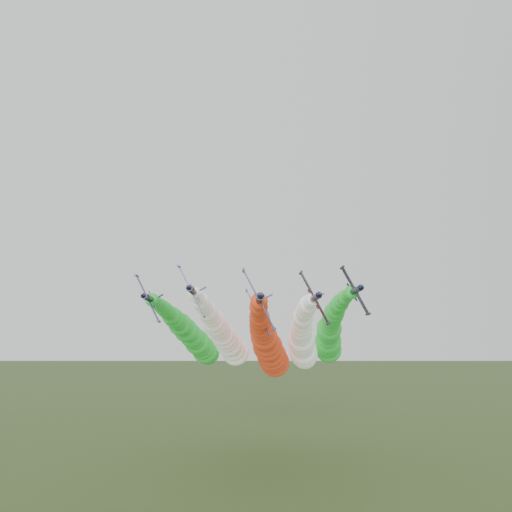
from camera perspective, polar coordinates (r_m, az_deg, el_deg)
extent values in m
cylinder|color=black|center=(74.03, 0.43, -4.94)|extent=(1.52, 9.21, 1.52)
cone|color=black|center=(68.63, 0.53, -4.54)|extent=(1.38, 1.84, 1.38)
cone|color=black|center=(79.02, 0.34, -5.27)|extent=(1.38, 0.92, 1.38)
ellipsoid|color=black|center=(72.02, 0.75, -4.65)|extent=(0.93, 1.92, 1.03)
cube|color=black|center=(73.81, 0.32, -4.98)|extent=(4.66, 1.94, 8.76)
cylinder|color=black|center=(74.31, -1.43, -1.63)|extent=(0.61, 2.66, 0.61)
cylinder|color=black|center=(73.64, 2.11, -8.36)|extent=(0.61, 2.66, 0.61)
cube|color=black|center=(77.98, 1.13, -4.80)|extent=(2.15, 1.53, 1.22)
cube|color=black|center=(77.91, 0.46, -5.15)|extent=(1.89, 1.13, 3.49)
sphere|color=red|center=(77.59, 0.36, -5.18)|extent=(2.69, 2.69, 2.69)
sphere|color=red|center=(81.12, 0.32, -5.47)|extent=(2.34, 2.34, 2.34)
sphere|color=red|center=(84.64, 0.30, -5.80)|extent=(3.14, 3.14, 3.14)
sphere|color=red|center=(88.16, 0.31, -6.16)|extent=(2.97, 2.97, 2.97)
sphere|color=red|center=(91.68, 0.33, -6.53)|extent=(3.13, 3.13, 3.13)
sphere|color=red|center=(95.20, 0.37, -6.91)|extent=(3.82, 3.82, 3.82)
sphere|color=red|center=(98.72, 0.43, -7.30)|extent=(4.13, 4.13, 4.13)
sphere|color=red|center=(102.25, 0.51, -7.68)|extent=(4.25, 4.25, 4.25)
sphere|color=red|center=(105.78, 0.60, -8.07)|extent=(4.66, 4.66, 4.66)
sphere|color=red|center=(109.31, 0.70, -8.45)|extent=(4.84, 4.84, 4.84)
sphere|color=red|center=(112.85, 0.81, -8.83)|extent=(5.18, 5.18, 5.18)
sphere|color=red|center=(116.40, 0.93, -9.20)|extent=(6.25, 6.25, 6.25)
sphere|color=red|center=(119.95, 1.06, -9.57)|extent=(5.84, 5.84, 5.84)
sphere|color=red|center=(123.50, 1.20, -9.94)|extent=(6.75, 6.75, 6.75)
sphere|color=red|center=(127.07, 1.35, -10.30)|extent=(7.47, 7.47, 7.47)
sphere|color=red|center=(130.64, 1.50, -10.66)|extent=(6.58, 6.58, 6.58)
sphere|color=red|center=(134.22, 1.66, -11.01)|extent=(7.49, 7.49, 7.49)
sphere|color=red|center=(137.80, 1.83, -11.36)|extent=(8.00, 8.00, 8.00)
sphere|color=red|center=(141.40, 2.00, -11.71)|extent=(7.91, 7.91, 7.91)
sphere|color=red|center=(145.00, 2.18, -12.05)|extent=(8.27, 8.27, 8.27)
cylinder|color=black|center=(87.92, -7.33, -3.95)|extent=(1.52, 9.21, 1.52)
cone|color=black|center=(82.56, -7.75, -3.55)|extent=(1.38, 1.84, 1.38)
cone|color=black|center=(92.88, -6.99, -4.29)|extent=(1.38, 0.92, 1.38)
ellipsoid|color=black|center=(85.88, -7.24, -3.69)|extent=(0.93, 1.92, 1.03)
cube|color=black|center=(87.73, -7.44, -3.99)|extent=(4.66, 1.94, 8.76)
cylinder|color=black|center=(88.57, -8.83, -1.17)|extent=(0.61, 2.66, 0.61)
cylinder|color=black|center=(87.15, -6.01, -6.85)|extent=(0.61, 2.66, 0.61)
cube|color=black|center=(91.71, -6.41, -3.88)|extent=(2.15, 1.53, 1.22)
cube|color=black|center=(91.76, -6.98, -4.17)|extent=(1.89, 1.13, 3.49)
sphere|color=white|center=(91.46, -7.09, -4.19)|extent=(2.22, 2.22, 2.22)
sphere|color=white|center=(94.96, -6.85, -4.48)|extent=(2.92, 2.92, 2.92)
sphere|color=white|center=(98.45, -6.61, -4.80)|extent=(2.57, 2.57, 2.57)
sphere|color=white|center=(101.93, -6.38, -5.15)|extent=(3.65, 3.65, 3.65)
sphere|color=white|center=(105.42, -6.14, -5.51)|extent=(3.71, 3.71, 3.71)
sphere|color=white|center=(108.90, -5.89, -5.87)|extent=(3.75, 3.75, 3.75)
sphere|color=white|center=(112.38, -5.65, -6.25)|extent=(4.57, 4.57, 4.57)
sphere|color=white|center=(115.86, -5.40, -6.62)|extent=(4.50, 4.50, 4.50)
sphere|color=white|center=(119.34, -5.16, -6.99)|extent=(4.78, 4.78, 4.78)
sphere|color=white|center=(122.82, -4.91, -7.36)|extent=(5.71, 5.71, 5.71)
sphere|color=white|center=(126.31, -4.66, -7.73)|extent=(6.08, 6.08, 6.08)
sphere|color=white|center=(129.80, -4.41, -8.10)|extent=(6.09, 6.09, 6.09)
sphere|color=white|center=(133.30, -4.15, -8.47)|extent=(5.92, 5.92, 5.92)
sphere|color=white|center=(136.80, -3.90, -8.83)|extent=(6.66, 6.66, 6.66)
sphere|color=white|center=(140.31, -3.64, -9.19)|extent=(7.05, 7.05, 7.05)
sphere|color=white|center=(143.82, -3.39, -9.55)|extent=(7.06, 7.06, 7.06)
sphere|color=white|center=(147.34, -3.13, -9.90)|extent=(7.71, 7.71, 7.71)
sphere|color=white|center=(150.87, -2.87, -10.25)|extent=(6.60, 6.60, 6.60)
sphere|color=white|center=(154.40, -2.61, -10.59)|extent=(7.29, 7.29, 7.29)
sphere|color=white|center=(157.94, -2.34, -10.93)|extent=(8.22, 8.22, 8.22)
cylinder|color=black|center=(85.84, 6.78, -4.75)|extent=(1.52, 9.21, 1.52)
cone|color=black|center=(80.49, 7.29, -4.39)|extent=(1.38, 1.84, 1.38)
cone|color=black|center=(90.79, 6.36, -5.05)|extent=(1.38, 0.92, 1.38)
ellipsoid|color=black|center=(83.89, 7.21, -4.49)|extent=(0.93, 1.92, 1.03)
cube|color=black|center=(85.61, 6.71, -4.79)|extent=(4.66, 1.94, 8.76)
cylinder|color=black|center=(85.85, 5.14, -1.91)|extent=(0.61, 2.66, 0.61)
cylinder|color=black|center=(85.66, 8.29, -7.68)|extent=(0.61, 2.66, 0.61)
cube|color=black|center=(89.86, 7.10, -4.63)|extent=(2.15, 1.53, 1.22)
cube|color=black|center=(89.70, 6.53, -4.94)|extent=(1.89, 1.13, 3.49)
sphere|color=white|center=(89.37, 6.47, -4.97)|extent=(2.48, 2.48, 2.48)
sphere|color=white|center=(92.87, 6.21, -5.23)|extent=(2.57, 2.57, 2.57)
sphere|color=white|center=(96.37, 5.98, -5.53)|extent=(3.61, 3.61, 3.61)
sphere|color=white|center=(99.87, 5.79, -5.86)|extent=(3.75, 3.75, 3.75)
sphere|color=white|center=(103.38, 5.63, -6.20)|extent=(3.96, 3.96, 3.96)
sphere|color=white|center=(106.89, 5.49, -6.55)|extent=(3.61, 3.61, 3.61)
sphere|color=white|center=(110.40, 5.39, -6.91)|extent=(4.62, 4.62, 4.62)
sphere|color=white|center=(113.92, 5.31, -7.26)|extent=(4.16, 4.16, 4.16)
sphere|color=white|center=(117.45, 5.25, -7.62)|extent=(4.66, 4.66, 4.66)
sphere|color=white|center=(120.98, 5.20, -7.98)|extent=(5.14, 5.14, 5.14)
sphere|color=white|center=(124.52, 5.18, -8.34)|extent=(5.62, 5.62, 5.62)
sphere|color=white|center=(128.06, 5.17, -8.69)|extent=(5.47, 5.47, 5.47)
sphere|color=white|center=(131.62, 5.18, -9.04)|extent=(5.66, 5.66, 5.66)
sphere|color=white|center=(135.18, 5.21, -9.39)|extent=(7.15, 7.15, 7.15)
sphere|color=white|center=(138.75, 5.24, -9.74)|extent=(7.20, 7.20, 7.20)
sphere|color=white|center=(142.32, 5.29, -10.08)|extent=(6.69, 6.69, 6.69)
sphere|color=white|center=(145.91, 5.35, -10.42)|extent=(6.33, 6.33, 6.33)
sphere|color=white|center=(149.51, 5.42, -10.75)|extent=(8.19, 8.19, 8.19)
sphere|color=white|center=(153.11, 5.50, -11.08)|extent=(8.25, 8.25, 8.25)
sphere|color=white|center=(156.72, 5.58, -11.41)|extent=(7.34, 7.34, 7.34)
cylinder|color=black|center=(97.79, -12.20, -4.72)|extent=(1.52, 9.21, 1.52)
cone|color=black|center=(92.50, -12.85, -4.41)|extent=(1.38, 1.84, 1.38)
cone|color=black|center=(102.69, -11.66, -4.99)|extent=(1.38, 0.92, 1.38)
ellipsoid|color=black|center=(95.74, -12.22, -4.50)|extent=(0.93, 1.92, 1.03)
cube|color=black|center=(97.61, -12.30, -4.75)|extent=(4.66, 1.94, 8.76)
cylinder|color=black|center=(98.56, -13.51, -2.21)|extent=(0.61, 2.66, 0.61)
cylinder|color=black|center=(96.90, -11.07, -7.34)|extent=(0.61, 2.66, 0.61)
cube|color=black|center=(101.45, -11.18, -4.64)|extent=(2.15, 1.53, 1.22)
cube|color=black|center=(101.57, -11.70, -4.89)|extent=(1.89, 1.13, 3.49)
sphere|color=green|center=(101.29, -11.81, -4.92)|extent=(2.69, 2.69, 2.69)
sphere|color=green|center=(104.75, -11.44, -5.15)|extent=(2.61, 2.61, 2.61)
sphere|color=green|center=(108.21, -11.08, -5.43)|extent=(2.82, 2.82, 2.82)
sphere|color=green|center=(111.66, -10.72, -5.73)|extent=(3.33, 3.33, 3.33)
sphere|color=green|center=(115.10, -10.38, -6.04)|extent=(3.58, 3.58, 3.58)
sphere|color=green|center=(118.55, -10.03, -6.36)|extent=(3.50, 3.50, 3.50)
sphere|color=green|center=(121.99, -9.69, -6.69)|extent=(4.43, 4.43, 4.43)
sphere|color=green|center=(125.43, -9.36, -7.03)|extent=(4.86, 4.86, 4.86)
sphere|color=green|center=(128.88, -9.02, -7.36)|extent=(4.76, 4.76, 4.76)
sphere|color=green|center=(132.33, -8.69, -7.70)|extent=(5.91, 5.91, 5.91)
sphere|color=green|center=(135.78, -8.37, -8.04)|extent=(4.96, 4.96, 4.96)
sphere|color=green|center=(139.23, -8.04, -8.38)|extent=(6.43, 6.43, 6.43)
sphere|color=green|center=(142.69, -7.72, -8.72)|extent=(5.27, 5.27, 5.27)
sphere|color=green|center=(146.15, -7.40, -9.05)|extent=(6.54, 6.54, 6.54)
sphere|color=green|center=(149.62, -7.08, -9.39)|extent=(6.38, 6.38, 6.38)
sphere|color=green|center=(153.09, -6.76, -9.72)|extent=(7.47, 7.47, 7.47)
sphere|color=green|center=(156.57, -6.45, -10.05)|extent=(7.20, 7.20, 7.20)
sphere|color=green|center=(160.06, -6.14, -10.37)|extent=(7.36, 7.36, 7.36)
sphere|color=green|center=(163.55, -5.82, -10.70)|extent=(8.23, 8.23, 8.23)
sphere|color=green|center=(167.05, -5.51, -11.02)|extent=(7.34, 7.34, 7.34)
cylinder|color=black|center=(95.02, 11.30, -3.87)|extent=(1.52, 9.21, 1.52)
cone|color=black|center=(89.76, 12.03, -3.49)|extent=(1.38, 1.84, 1.38)
cone|color=black|center=(99.90, 10.70, -4.18)|extent=(1.38, 0.92, 1.38)
ellipsoid|color=black|center=(93.13, 11.78, -3.61)|extent=(0.93, 1.92, 1.03)
cube|color=black|center=(94.78, 11.25, -3.90)|extent=(4.66, 1.94, 8.76)
cylinder|color=black|center=(94.89, 9.82, -1.30)|extent=(0.61, 2.66, 0.61)
cylinder|color=black|center=(94.93, 12.69, -6.49)|extent=(0.61, 2.66, 0.61)
cube|color=black|center=(99.07, 11.41, -3.79)|extent=(2.15, 1.53, 1.22)
cube|color=black|center=(98.84, 10.91, -4.07)|extent=(1.89, 1.13, 3.49)
sphere|color=green|center=(98.50, 10.87, -4.09)|extent=(2.76, 2.76, 2.76)
sphere|color=green|center=(101.95, 10.48, -4.36)|extent=(2.47, 2.47, 2.47)
sphere|color=green|center=(105.41, 10.13, -4.67)|extent=(3.09, 3.09, 3.09)
sphere|color=green|center=(108.87, 9.82, -5.00)|extent=(3.32, 3.32, 3.32)
sphere|color=green|center=(112.34, 9.55, -5.34)|extent=(3.97, 3.97, 3.97)
sphere|color=green|center=(115.81, 9.31, -5.69)|extent=(3.74, 3.74, 3.74)
sphere|color=green|center=(119.29, 9.11, -6.05)|extent=(4.47, 4.47, 4.47)
sphere|color=green|center=(122.79, 8.93, -6.40)|extent=(4.95, 4.95, 4.95)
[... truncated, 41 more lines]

